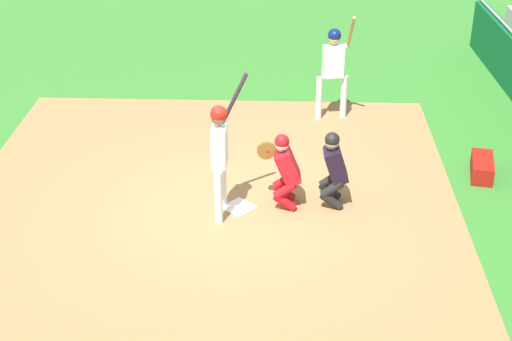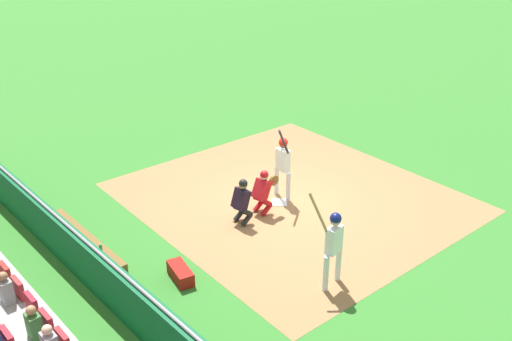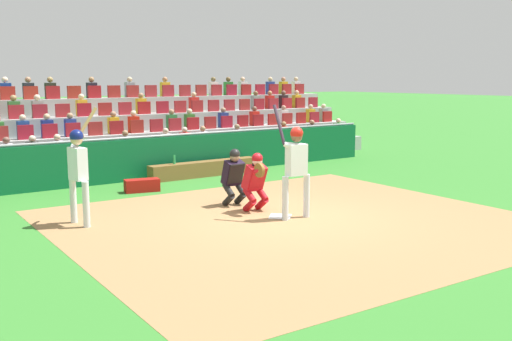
% 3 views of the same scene
% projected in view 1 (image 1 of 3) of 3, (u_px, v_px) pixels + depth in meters
% --- Properties ---
extents(ground_plane, '(160.00, 160.00, 0.00)m').
position_uv_depth(ground_plane, '(239.00, 208.00, 12.40)').
color(ground_plane, '#337A2B').
extents(infield_dirt_patch, '(9.26, 8.54, 0.01)m').
position_uv_depth(infield_dirt_patch, '(208.00, 208.00, 12.40)').
color(infield_dirt_patch, '#9D7349').
rests_on(infield_dirt_patch, ground_plane).
extents(home_plate_marker, '(0.62, 0.62, 0.02)m').
position_uv_depth(home_plate_marker, '(239.00, 207.00, 12.40)').
color(home_plate_marker, white).
rests_on(home_plate_marker, infield_dirt_patch).
extents(batter_at_plate, '(0.67, 0.58, 2.32)m').
position_uv_depth(batter_at_plate, '(220.00, 148.00, 11.69)').
color(batter_at_plate, silver).
rests_on(batter_at_plate, ground_plane).
extents(catcher_crouching, '(0.46, 0.71, 1.30)m').
position_uv_depth(catcher_crouching, '(284.00, 166.00, 12.15)').
color(catcher_crouching, '#B31219').
rests_on(catcher_crouching, ground_plane).
extents(home_plate_umpire, '(0.47, 0.46, 1.31)m').
position_uv_depth(home_plate_umpire, '(334.00, 166.00, 12.18)').
color(home_plate_umpire, black).
rests_on(home_plate_umpire, ground_plane).
extents(equipment_duffel_bag, '(0.92, 0.54, 0.32)m').
position_uv_depth(equipment_duffel_bag, '(482.00, 167.00, 13.31)').
color(equipment_duffel_bag, '#A01610').
rests_on(equipment_duffel_bag, ground_plane).
extents(on_deck_batter, '(0.68, 0.65, 2.28)m').
position_uv_depth(on_deck_batter, '(334.00, 63.00, 14.98)').
color(on_deck_batter, silver).
rests_on(on_deck_batter, ground_plane).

